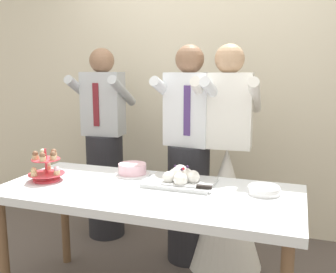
{
  "coord_description": "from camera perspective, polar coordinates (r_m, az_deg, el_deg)",
  "views": [
    {
      "loc": [
        0.83,
        -2.01,
        1.48
      ],
      "look_at": [
        0.08,
        0.15,
        1.07
      ],
      "focal_mm": 40.44,
      "sensor_mm": 36.0,
      "label": 1
    }
  ],
  "objects": [
    {
      "name": "rear_wall",
      "position": [
        3.54,
        5.73,
        9.53
      ],
      "size": [
        5.2,
        0.1,
        2.9
      ],
      "primitive_type": "cube",
      "color": "beige",
      "rests_on": "ground_plane"
    },
    {
      "name": "dessert_table",
      "position": [
        2.31,
        -3.07,
        -9.68
      ],
      "size": [
        1.8,
        0.8,
        0.78
      ],
      "color": "silver",
      "rests_on": "ground_plane"
    },
    {
      "name": "cupcake_stand",
      "position": [
        2.56,
        -17.89,
        -4.4
      ],
      "size": [
        0.23,
        0.23,
        0.21
      ],
      "color": "#D83F4C",
      "rests_on": "dessert_table"
    },
    {
      "name": "main_cake_tray",
      "position": [
        2.37,
        1.95,
        -6.37
      ],
      "size": [
        0.44,
        0.31,
        0.13
      ],
      "color": "silver",
      "rests_on": "dessert_table"
    },
    {
      "name": "plate_stack",
      "position": [
        2.26,
        14.29,
        -7.84
      ],
      "size": [
        0.19,
        0.19,
        0.04
      ],
      "color": "white",
      "rests_on": "dessert_table"
    },
    {
      "name": "round_cake",
      "position": [
        2.59,
        -5.39,
        -4.99
      ],
      "size": [
        0.24,
        0.24,
        0.08
      ],
      "color": "white",
      "rests_on": "dessert_table"
    },
    {
      "name": "person_groom",
      "position": [
        2.89,
        3.14,
        -4.64
      ],
      "size": [
        0.52,
        0.54,
        1.66
      ],
      "color": "#232328",
      "rests_on": "ground_plane"
    },
    {
      "name": "person_bride",
      "position": [
        2.88,
        8.73,
        -8.22
      ],
      "size": [
        0.56,
        0.56,
        1.66
      ],
      "color": "white",
      "rests_on": "ground_plane"
    },
    {
      "name": "person_guest",
      "position": [
        3.38,
        -9.54,
        -2.63
      ],
      "size": [
        0.5,
        0.52,
        1.66
      ],
      "color": "#232328",
      "rests_on": "ground_plane"
    }
  ]
}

